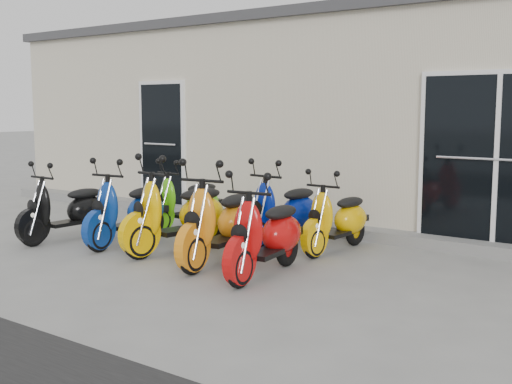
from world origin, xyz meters
TOP-DOWN VIEW (x-y plane):
  - ground at (0.00, 0.00)m, footprint 80.00×80.00m
  - building at (0.00, 5.20)m, footprint 14.00×6.00m
  - roof_cap at (0.00, 5.20)m, footprint 14.20×6.20m
  - front_step at (0.00, 2.02)m, footprint 14.00×0.40m
  - door_left at (-3.20, 2.17)m, footprint 1.07×0.08m
  - door_right at (2.60, 2.17)m, footprint 2.02×0.08m
  - scooter_front_black at (-2.45, -0.53)m, footprint 0.61×1.55m
  - scooter_front_blue at (-1.55, -0.20)m, footprint 0.75×1.68m
  - scooter_front_orange_a at (-0.68, -0.15)m, footprint 0.90×1.82m
  - scooter_front_orange_b at (0.15, -0.31)m, footprint 0.84×1.80m
  - scooter_front_red at (0.91, -0.47)m, footprint 0.76×1.67m
  - scooter_back_green at (-1.64, 1.06)m, footprint 0.73×1.54m
  - scooter_back_blue at (0.16, 0.99)m, footprint 0.72×1.66m
  - scooter_back_yellow at (0.95, 1.06)m, footprint 0.62×1.51m

SIDE VIEW (x-z plane):
  - ground at x=0.00m, z-range 0.00..0.00m
  - front_step at x=0.00m, z-range 0.00..0.15m
  - scooter_back_yellow at x=0.95m, z-range 0.00..1.09m
  - scooter_back_green at x=-1.64m, z-range 0.00..1.10m
  - scooter_front_black at x=-2.45m, z-range 0.00..1.13m
  - scooter_back_blue at x=0.16m, z-range 0.00..1.19m
  - scooter_front_red at x=0.91m, z-range 0.00..1.20m
  - scooter_front_blue at x=-1.55m, z-range 0.00..1.20m
  - scooter_front_orange_b at x=0.15m, z-range 0.00..1.28m
  - scooter_front_orange_a at x=-0.68m, z-range 0.00..1.28m
  - door_left at x=-3.20m, z-range 0.15..2.37m
  - door_right at x=2.60m, z-range 0.15..2.37m
  - building at x=0.00m, z-range 0.00..3.20m
  - roof_cap at x=0.00m, z-range 3.20..3.36m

